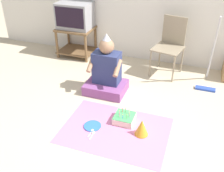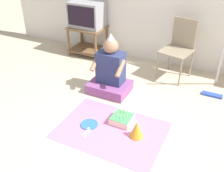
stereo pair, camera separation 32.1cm
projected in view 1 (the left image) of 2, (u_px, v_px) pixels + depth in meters
ground_plane at (120, 144)px, 2.85m from camera, size 16.00×16.00×0.00m
tv_stand at (76, 39)px, 4.68m from camera, size 0.62×0.49×0.52m
tv at (75, 15)px, 4.47m from camera, size 0.57×0.42×0.43m
folding_chair at (170, 42)px, 4.02m from camera, size 0.50×0.50×0.89m
dust_mop at (209, 68)px, 3.72m from camera, size 0.28×0.41×1.08m
person_seated at (106, 73)px, 3.64m from camera, size 0.56×0.44×0.86m
party_cloth at (115, 130)px, 3.04m from camera, size 1.22×0.88×0.01m
birthday_cake at (124, 118)px, 3.15m from camera, size 0.24×0.24×0.15m
party_hat_blue at (142, 127)px, 2.92m from camera, size 0.16×0.16×0.20m
paper_plate at (92, 126)px, 3.09m from camera, size 0.21×0.21×0.01m
plastic_spoon_near at (92, 131)px, 3.01m from camera, size 0.04×0.15×0.01m
plastic_spoon_far at (93, 133)px, 2.98m from camera, size 0.04×0.15×0.01m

